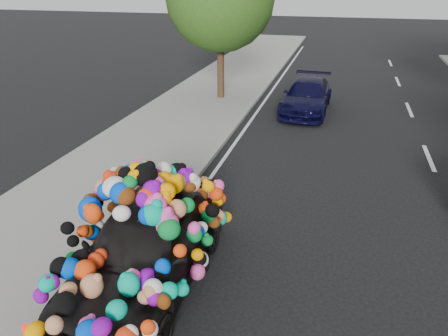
# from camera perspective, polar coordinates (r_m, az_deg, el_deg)

# --- Properties ---
(ground) EXTENTS (100.00, 100.00, 0.00)m
(ground) POSITION_cam_1_polar(r_m,az_deg,el_deg) (8.99, 6.68, -8.26)
(ground) COLOR black
(ground) RESTS_ON ground
(sidewalk) EXTENTS (4.00, 60.00, 0.12)m
(sidewalk) POSITION_cam_1_polar(r_m,az_deg,el_deg) (10.35, -17.56, -4.30)
(sidewalk) COLOR gray
(sidewalk) RESTS_ON ground
(kerb) EXTENTS (0.15, 60.00, 0.13)m
(kerb) POSITION_cam_1_polar(r_m,az_deg,el_deg) (9.50, -7.49, -5.92)
(kerb) COLOR gray
(kerb) RESTS_ON ground
(plush_art_car) EXTENTS (2.14, 4.49, 2.10)m
(plush_art_car) POSITION_cam_1_polar(r_m,az_deg,el_deg) (7.15, -10.21, -7.58)
(plush_art_car) COLOR black
(plush_art_car) RESTS_ON ground
(navy_sedan) EXTENTS (1.78, 4.11, 1.18)m
(navy_sedan) POSITION_cam_1_polar(r_m,az_deg,el_deg) (16.88, 10.76, 9.23)
(navy_sedan) COLOR black
(navy_sedan) RESTS_ON ground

